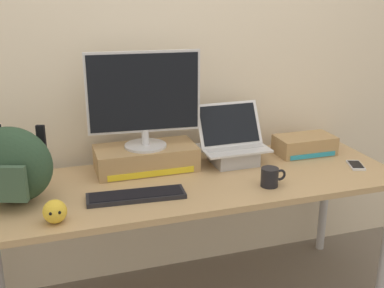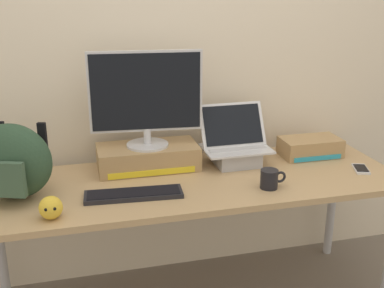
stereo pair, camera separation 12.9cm
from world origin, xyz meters
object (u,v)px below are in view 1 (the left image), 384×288
Objects in this scene: toner_box_yellow at (146,158)px; messenger_backpack at (11,166)px; coffee_mug at (270,177)px; cell_phone at (356,165)px; plush_toy at (55,211)px; open_laptop at (233,150)px; toner_box_cyan at (305,145)px; desktop_monitor at (144,99)px; external_keyboard at (136,196)px.

toner_box_yellow is 1.26× the size of messenger_backpack.
coffee_mug reaches higher than cell_phone.
cell_phone is at bearing 5.90° from plush_toy.
coffee_mug is (0.05, -0.34, -0.02)m from open_laptop.
open_laptop is 2.39× the size of cell_phone.
toner_box_cyan is (0.38, 0.35, 0.01)m from coffee_mug.
messenger_backpack is (-0.62, -0.20, 0.11)m from toner_box_yellow.
desktop_monitor is 1.73× the size of toner_box_cyan.
desktop_monitor is at bearing -97.14° from toner_box_yellow.
desktop_monitor is (-0.00, -0.00, 0.31)m from toner_box_yellow.
cell_phone is at bearing -59.17° from toner_box_cyan.
desktop_monitor is 0.54m from open_laptop.
toner_box_cyan is (-0.15, 0.26, 0.04)m from cell_phone.
toner_box_cyan is (0.43, 0.01, -0.02)m from open_laptop.
messenger_backpack is (-0.62, -0.20, -0.20)m from desktop_monitor.
external_keyboard is 1.10× the size of messenger_backpack.
open_laptop is 0.64m from external_keyboard.
coffee_mug is (0.50, -0.39, -0.01)m from toner_box_yellow.
toner_box_cyan reaches higher than coffee_mug.
external_keyboard is 3.56× the size of coffee_mug.
plush_toy is at bearing -37.54° from messenger_backpack.
cell_phone is (1.66, -0.09, -0.16)m from messenger_backpack.
cell_phone is at bearing 5.86° from external_keyboard.
cell_phone is 0.30m from toner_box_cyan.
toner_box_cyan is (1.01, 0.29, 0.04)m from external_keyboard.
messenger_backpack is at bearing -161.82° from toner_box_yellow.
open_laptop is 0.64m from cell_phone.
cell_phone is at bearing 9.73° from coffee_mug.
toner_box_yellow is 0.63m from coffee_mug.
open_laptop reaches higher than cell_phone.
cell_phone is at bearing -10.50° from desktop_monitor.
external_keyboard is 3.02× the size of cell_phone.
toner_box_yellow is 0.31m from desktop_monitor.
desktop_monitor is 1.26× the size of external_keyboard.
cell_phone is (0.54, 0.09, -0.04)m from coffee_mug.
toner_box_cyan is (1.51, 0.17, -0.12)m from messenger_backpack.
desktop_monitor reaches higher than cell_phone.
messenger_backpack is at bearing -156.66° from desktop_monitor.
external_keyboard is 0.62m from coffee_mug.
external_keyboard is at bearing 6.36° from messenger_backpack.
external_keyboard is (-0.12, -0.33, -0.36)m from desktop_monitor.
messenger_backpack reaches higher than cell_phone.
plush_toy is at bearing -176.26° from coffee_mug.
external_keyboard is at bearing -158.92° from cell_phone.
messenger_backpack is 2.75× the size of cell_phone.
open_laptop is at bearing -178.85° from toner_box_cyan.
plush_toy is (0.16, -0.25, -0.12)m from messenger_backpack.
toner_box_cyan is at bearing 20.25° from external_keyboard.
desktop_monitor is 1.38× the size of messenger_backpack.
desktop_monitor is at bearing 43.90° from plush_toy.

